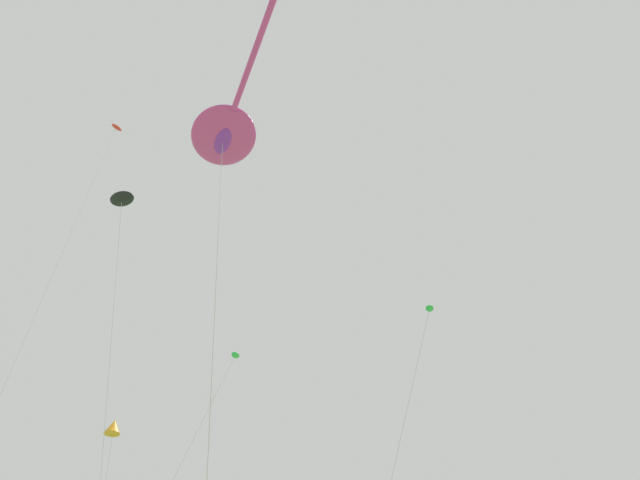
{
  "coord_description": "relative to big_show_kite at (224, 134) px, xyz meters",
  "views": [
    {
      "loc": [
        -8.01,
        -2.46,
        1.91
      ],
      "look_at": [
        1.83,
        6.76,
        11.8
      ],
      "focal_mm": 27.11,
      "sensor_mm": 36.0,
      "label": 1
    }
  ],
  "objects": [
    {
      "name": "big_show_kite",
      "position": [
        0.0,
        0.0,
        0.0
      ],
      "size": [
        5.08,
        9.06,
        19.32
      ],
      "rotation": [
        0.0,
        0.0,
        1.16
      ],
      "color": "#CC3899",
      "rests_on": "ground"
    },
    {
      "name": "small_kite_bird_shape",
      "position": [
        7.45,
        7.62,
        -6.54
      ],
      "size": [
        4.2,
        2.87,
        12.86
      ],
      "rotation": [
        0.0,
        0.0,
        -2.24
      ],
      "color": "green",
      "rests_on": "ground"
    },
    {
      "name": "small_kite_box_yellow",
      "position": [
        10.06,
        -3.38,
        -6.84
      ],
      "size": [
        4.76,
        2.19,
        12.8
      ],
      "rotation": [
        0.0,
        0.0,
        0.38
      ],
      "color": "green",
      "rests_on": "ground"
    },
    {
      "name": "small_kite_stunt_black",
      "position": [
        -2.55,
        2.76,
        -4.04
      ],
      "size": [
        3.42,
        1.33,
        15.25
      ],
      "rotation": [
        0.0,
        0.0,
        1.86
      ],
      "color": "black",
      "rests_on": "ground"
    },
    {
      "name": "small_kite_streamer_purple",
      "position": [
        -2.61,
        7.22,
        2.47
      ],
      "size": [
        1.58,
        2.17,
        23.29
      ],
      "rotation": [
        0.0,
        0.0,
        -3.02
      ],
      "color": "red",
      "rests_on": "ground"
    },
    {
      "name": "small_kite_delta_white",
      "position": [
        3.13,
        10.95,
        -10.4
      ],
      "size": [
        3.29,
        4.23,
        9.0
      ],
      "rotation": [
        0.0,
        0.0,
        2.68
      ],
      "color": "orange",
      "rests_on": "ground"
    }
  ]
}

